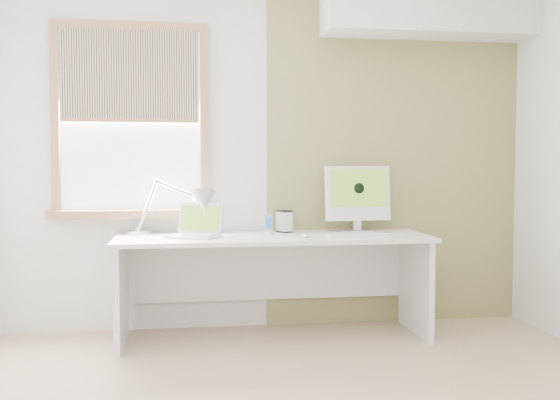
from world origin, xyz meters
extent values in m
cube|color=white|center=(0.00, 1.76, 1.30)|extent=(4.00, 0.02, 2.60)
cube|color=white|center=(0.00, -1.76, 1.30)|extent=(4.00, 0.02, 2.60)
cube|color=#938F4F|center=(1.00, 1.74, 1.30)|extent=(2.00, 0.02, 2.60)
cube|color=white|center=(1.20, 1.57, 2.40)|extent=(1.60, 0.40, 0.42)
cube|color=brown|center=(-1.53, 1.72, 1.55)|extent=(0.06, 0.06, 1.42)
cube|color=brown|center=(-0.47, 1.72, 1.55)|extent=(0.06, 0.06, 1.42)
cube|color=brown|center=(-1.00, 1.72, 2.23)|extent=(1.00, 0.06, 0.06)
cube|color=brown|center=(-1.00, 1.70, 0.87)|extent=(1.20, 0.14, 0.06)
cube|color=#D1E2F9|center=(-1.00, 1.74, 1.55)|extent=(1.00, 0.01, 1.30)
cube|color=beige|center=(-1.00, 1.70, 1.88)|extent=(0.98, 0.02, 0.65)
cube|color=brown|center=(-1.00, 1.70, 1.55)|extent=(0.98, 0.03, 0.03)
cube|color=white|center=(0.00, 1.38, 0.71)|extent=(2.20, 0.70, 0.03)
cube|color=white|center=(-1.05, 1.38, 0.35)|extent=(0.04, 0.64, 0.70)
cube|color=white|center=(1.05, 1.38, 0.35)|extent=(0.04, 0.64, 0.70)
cube|color=white|center=(0.00, 1.70, 0.45)|extent=(2.08, 0.02, 0.48)
cylinder|color=silver|center=(-0.95, 1.62, 0.74)|extent=(0.20, 0.20, 0.02)
sphere|color=silver|center=(-0.95, 1.62, 0.76)|extent=(0.06, 0.06, 0.05)
cylinder|color=silver|center=(-0.88, 1.61, 0.93)|extent=(0.17, 0.06, 0.36)
sphere|color=silver|center=(-0.81, 1.59, 1.11)|extent=(0.05, 0.05, 0.04)
cylinder|color=silver|center=(-0.66, 1.53, 1.05)|extent=(0.31, 0.14, 0.14)
sphere|color=silver|center=(-0.51, 1.48, 0.99)|extent=(0.05, 0.05, 0.04)
cone|color=silver|center=(-0.48, 1.47, 0.96)|extent=(0.22, 0.26, 0.22)
cube|color=silver|center=(-0.56, 1.34, 0.74)|extent=(0.40, 0.35, 0.02)
cube|color=#B2B5B7|center=(-0.56, 1.34, 0.75)|extent=(0.31, 0.25, 0.00)
cube|color=silver|center=(-0.51, 1.45, 0.85)|extent=(0.32, 0.21, 0.22)
cube|color=#5C8921|center=(-0.51, 1.44, 0.85)|extent=(0.28, 0.18, 0.17)
cylinder|color=silver|center=(-0.02, 1.52, 0.74)|extent=(0.09, 0.09, 0.02)
cube|color=silver|center=(-0.02, 1.52, 0.81)|extent=(0.06, 0.02, 0.12)
cube|color=#194C99|center=(-0.01, 1.52, 0.81)|extent=(0.05, 0.01, 0.09)
cube|color=silver|center=(0.11, 1.59, 0.81)|extent=(0.11, 0.14, 0.16)
cube|color=black|center=(0.11, 1.59, 0.89)|extent=(0.11, 0.14, 0.01)
cube|color=black|center=(0.11, 1.59, 0.74)|extent=(0.11, 0.14, 0.01)
cube|color=silver|center=(0.67, 1.56, 0.74)|extent=(0.20, 0.18, 0.01)
cube|color=silver|center=(0.66, 1.59, 0.82)|extent=(0.06, 0.03, 0.16)
cube|color=white|center=(0.66, 1.58, 1.01)|extent=(0.50, 0.13, 0.41)
cube|color=#5C8921|center=(0.67, 1.55, 1.05)|extent=(0.44, 0.07, 0.27)
cylinder|color=black|center=(0.67, 1.55, 1.05)|extent=(0.08, 0.02, 0.08)
cube|color=white|center=(0.59, 1.24, 0.74)|extent=(0.45, 0.14, 0.02)
cube|color=white|center=(0.59, 1.24, 0.75)|extent=(0.42, 0.11, 0.00)
ellipsoid|color=white|center=(0.20, 1.23, 0.74)|extent=(0.06, 0.10, 0.03)
camera|label=1|loc=(-0.59, -3.02, 1.23)|focal=40.69mm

